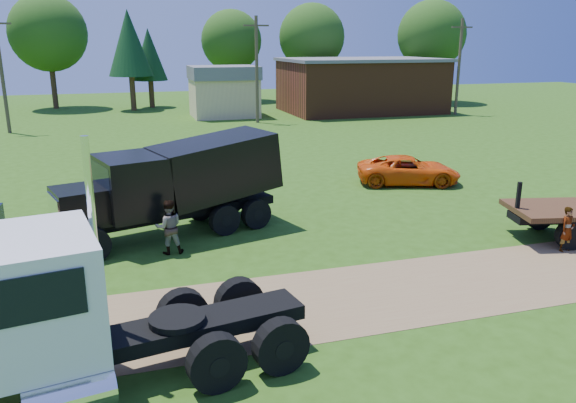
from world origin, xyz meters
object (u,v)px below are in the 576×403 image
object	(u,v)px
orange_pickup	(408,170)
spectator_a	(567,229)
black_dump_truck	(178,182)
white_semi_tractor	(41,320)

from	to	relation	value
orange_pickup	spectator_a	bearing A→B (deg)	-159.64
orange_pickup	spectator_a	distance (m)	10.05
black_dump_truck	spectator_a	bearing A→B (deg)	-41.74
spectator_a	white_semi_tractor	bearing A→B (deg)	-176.09
white_semi_tractor	spectator_a	world-z (taller)	white_semi_tractor
orange_pickup	black_dump_truck	bearing A→B (deg)	127.38
orange_pickup	spectator_a	xyz separation A→B (m)	(0.53, -10.04, 0.08)
white_semi_tractor	orange_pickup	world-z (taller)	white_semi_tractor
black_dump_truck	spectator_a	world-z (taller)	black_dump_truck
black_dump_truck	orange_pickup	size ratio (longest dim) A/B	1.67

